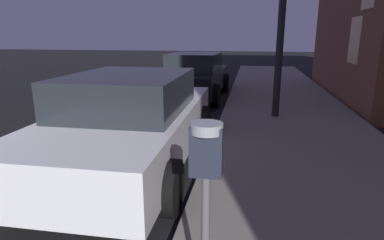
{
  "coord_description": "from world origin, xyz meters",
  "views": [
    {
      "loc": [
        4.64,
        -2.41,
        1.99
      ],
      "look_at": [
        4.11,
        0.5,
        1.2
      ],
      "focal_mm": 29.97,
      "sensor_mm": 36.0,
      "label": 1
    }
  ],
  "objects": [
    {
      "name": "parking_meter",
      "position": [
        4.41,
        -0.67,
        1.18
      ],
      "size": [
        0.19,
        0.19,
        1.35
      ],
      "color": "#59595B",
      "rests_on": "sidewalk"
    },
    {
      "name": "car_white",
      "position": [
        2.85,
        2.15,
        0.71
      ],
      "size": [
        2.14,
        4.59,
        1.43
      ],
      "color": "silver",
      "rests_on": "ground"
    },
    {
      "name": "car_black",
      "position": [
        2.85,
        7.88,
        0.71
      ],
      "size": [
        2.04,
        4.22,
        1.43
      ],
      "color": "black",
      "rests_on": "ground"
    }
  ]
}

